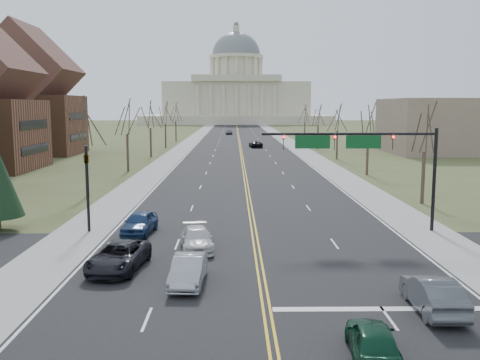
{
  "coord_description": "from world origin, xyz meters",
  "views": [
    {
      "loc": [
        -1.42,
        -23.0,
        8.72
      ],
      "look_at": [
        -0.92,
        18.0,
        3.0
      ],
      "focal_mm": 40.0,
      "sensor_mm": 36.0,
      "label": 1
    }
  ],
  "objects_px": {
    "car_sb_inner_lead": "(188,270)",
    "car_sb_outer_second": "(140,223)",
    "car_nb_outer_lead": "(433,294)",
    "car_sb_outer_lead": "(119,257)",
    "car_sb_inner_second": "(197,239)",
    "signal_mast": "(362,149)",
    "signal_left": "(87,179)",
    "car_far_sb": "(229,132)",
    "car_nb_inner_lead": "(373,340)",
    "car_far_nb": "(256,144)"
  },
  "relations": [
    {
      "from": "signal_left",
      "to": "car_far_sb",
      "type": "distance_m",
      "value": 125.89
    },
    {
      "from": "car_sb_inner_lead",
      "to": "car_sb_outer_second",
      "type": "relative_size",
      "value": 0.95
    },
    {
      "from": "car_nb_inner_lead",
      "to": "car_nb_outer_lead",
      "type": "xyz_separation_m",
      "value": [
        3.69,
        4.33,
        0.08
      ]
    },
    {
      "from": "signal_mast",
      "to": "car_far_sb",
      "type": "relative_size",
      "value": 2.74
    },
    {
      "from": "car_sb_inner_lead",
      "to": "car_sb_outer_lead",
      "type": "bearing_deg",
      "value": 151.38
    },
    {
      "from": "car_nb_outer_lead",
      "to": "car_far_sb",
      "type": "xyz_separation_m",
      "value": [
        -9.82,
        140.29,
        -0.01
      ]
    },
    {
      "from": "signal_left",
      "to": "car_far_nb",
      "type": "xyz_separation_m",
      "value": [
        14.76,
        75.48,
        -2.98
      ]
    },
    {
      "from": "car_sb_outer_second",
      "to": "car_far_sb",
      "type": "xyz_separation_m",
      "value": [
        5.1,
        126.19,
        -0.01
      ]
    },
    {
      "from": "signal_left",
      "to": "car_nb_outer_lead",
      "type": "distance_m",
      "value": 23.89
    },
    {
      "from": "car_nb_outer_lead",
      "to": "car_sb_outer_lead",
      "type": "height_order",
      "value": "car_nb_outer_lead"
    },
    {
      "from": "car_sb_inner_lead",
      "to": "car_sb_outer_second",
      "type": "bearing_deg",
      "value": 114.37
    },
    {
      "from": "car_nb_outer_lead",
      "to": "car_sb_outer_lead",
      "type": "xyz_separation_m",
      "value": [
        -14.64,
        5.94,
        -0.03
      ]
    },
    {
      "from": "car_nb_outer_lead",
      "to": "car_sb_outer_second",
      "type": "distance_m",
      "value": 20.53
    },
    {
      "from": "car_nb_outer_lead",
      "to": "car_sb_inner_second",
      "type": "distance_m",
      "value": 14.65
    },
    {
      "from": "car_nb_outer_lead",
      "to": "car_sb_outer_second",
      "type": "relative_size",
      "value": 1.02
    },
    {
      "from": "signal_mast",
      "to": "signal_left",
      "type": "relative_size",
      "value": 2.02
    },
    {
      "from": "car_nb_inner_lead",
      "to": "car_far_nb",
      "type": "bearing_deg",
      "value": -84.28
    },
    {
      "from": "car_nb_outer_lead",
      "to": "car_sb_inner_lead",
      "type": "bearing_deg",
      "value": -17.56
    },
    {
      "from": "signal_left",
      "to": "car_sb_inner_lead",
      "type": "xyz_separation_m",
      "value": [
        7.86,
        -11.17,
        -3.0
      ]
    },
    {
      "from": "car_far_sb",
      "to": "signal_left",
      "type": "bearing_deg",
      "value": -88.93
    },
    {
      "from": "signal_mast",
      "to": "signal_left",
      "type": "distance_m",
      "value": 19.06
    },
    {
      "from": "car_nb_inner_lead",
      "to": "car_sb_outer_lead",
      "type": "distance_m",
      "value": 15.01
    },
    {
      "from": "car_sb_inner_lead",
      "to": "car_sb_outer_lead",
      "type": "xyz_separation_m",
      "value": [
        -3.92,
        2.38,
        0.02
      ]
    },
    {
      "from": "car_nb_inner_lead",
      "to": "car_sb_outer_second",
      "type": "distance_m",
      "value": 21.59
    },
    {
      "from": "car_sb_inner_lead",
      "to": "signal_left",
      "type": "bearing_deg",
      "value": 127.71
    },
    {
      "from": "car_sb_outer_lead",
      "to": "car_far_sb",
      "type": "xyz_separation_m",
      "value": [
        4.81,
        134.34,
        0.02
      ]
    },
    {
      "from": "car_sb_outer_lead",
      "to": "car_sb_inner_second",
      "type": "relative_size",
      "value": 1.15
    },
    {
      "from": "signal_left",
      "to": "car_nb_outer_lead",
      "type": "bearing_deg",
      "value": -38.43
    },
    {
      "from": "signal_mast",
      "to": "signal_left",
      "type": "height_order",
      "value": "signal_mast"
    },
    {
      "from": "car_sb_inner_lead",
      "to": "car_far_nb",
      "type": "xyz_separation_m",
      "value": [
        6.9,
        86.65,
        0.02
      ]
    },
    {
      "from": "signal_mast",
      "to": "car_nb_outer_lead",
      "type": "height_order",
      "value": "signal_mast"
    },
    {
      "from": "signal_left",
      "to": "car_far_nb",
      "type": "relative_size",
      "value": 1.15
    },
    {
      "from": "car_far_nb",
      "to": "car_far_sb",
      "type": "height_order",
      "value": "car_far_sb"
    },
    {
      "from": "car_nb_inner_lead",
      "to": "car_far_sb",
      "type": "relative_size",
      "value": 0.9
    },
    {
      "from": "car_far_nb",
      "to": "car_nb_outer_lead",
      "type": "bearing_deg",
      "value": 86.79
    },
    {
      "from": "signal_mast",
      "to": "car_far_nb",
      "type": "height_order",
      "value": "signal_mast"
    },
    {
      "from": "car_sb_inner_second",
      "to": "car_far_nb",
      "type": "bearing_deg",
      "value": 77.57
    },
    {
      "from": "car_far_nb",
      "to": "car_sb_inner_lead",
      "type": "bearing_deg",
      "value": 79.81
    },
    {
      "from": "car_sb_outer_lead",
      "to": "car_far_sb",
      "type": "bearing_deg",
      "value": 94.54
    },
    {
      "from": "car_sb_outer_lead",
      "to": "signal_mast",
      "type": "bearing_deg",
      "value": 36.95
    },
    {
      "from": "signal_left",
      "to": "car_nb_inner_lead",
      "type": "distance_m",
      "value": 24.38
    },
    {
      "from": "car_nb_outer_lead",
      "to": "car_sb_inner_second",
      "type": "relative_size",
      "value": 1.01
    },
    {
      "from": "car_nb_inner_lead",
      "to": "car_nb_outer_lead",
      "type": "relative_size",
      "value": 0.87
    },
    {
      "from": "car_nb_outer_lead",
      "to": "car_far_sb",
      "type": "bearing_deg",
      "value": -85.14
    },
    {
      "from": "car_sb_inner_lead",
      "to": "car_nb_inner_lead",
      "type": "bearing_deg",
      "value": -45.78
    },
    {
      "from": "car_sb_inner_lead",
      "to": "car_sb_outer_lead",
      "type": "distance_m",
      "value": 4.59
    },
    {
      "from": "car_nb_inner_lead",
      "to": "car_far_sb",
      "type": "bearing_deg",
      "value": -81.92
    },
    {
      "from": "car_sb_inner_second",
      "to": "car_far_nb",
      "type": "xyz_separation_m",
      "value": [
        6.92,
        80.25,
        0.07
      ]
    },
    {
      "from": "car_nb_outer_lead",
      "to": "car_far_sb",
      "type": "relative_size",
      "value": 1.04
    },
    {
      "from": "car_sb_outer_lead",
      "to": "car_far_nb",
      "type": "height_order",
      "value": "car_sb_outer_lead"
    }
  ]
}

